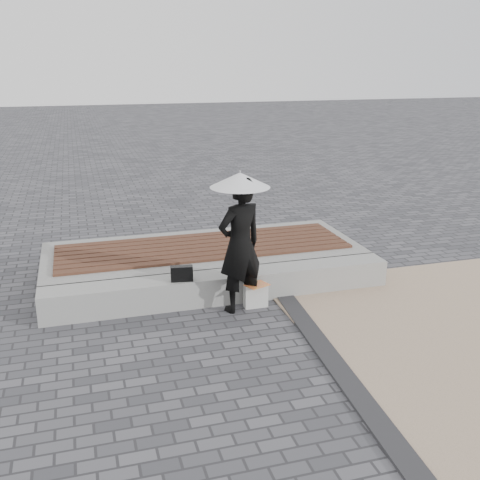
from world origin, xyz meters
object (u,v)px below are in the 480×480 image
object	(u,v)px
woman	(240,245)
handbag	(182,274)
seating_ledge	(222,286)
parasol	(240,180)
canvas_tote	(256,295)

from	to	relation	value
woman	handbag	world-z (taller)	woman
seating_ledge	handbag	size ratio (longest dim) A/B	16.56
parasol	seating_ledge	bearing A→B (deg)	111.41
parasol	handbag	world-z (taller)	parasol
woman	canvas_tote	xyz separation A→B (m)	(0.23, 0.01, -0.76)
seating_ledge	handbag	bearing A→B (deg)	-168.70
canvas_tote	seating_ledge	bearing A→B (deg)	136.38
parasol	canvas_tote	size ratio (longest dim) A/B	2.94
seating_ledge	woman	size ratio (longest dim) A/B	2.69
handbag	woman	bearing A→B (deg)	-11.12
handbag	canvas_tote	bearing A→B (deg)	-6.18
seating_ledge	canvas_tote	world-z (taller)	seating_ledge
parasol	handbag	distance (m)	1.53
seating_ledge	handbag	xyz separation A→B (m)	(-0.60, -0.12, 0.31)
seating_ledge	canvas_tote	size ratio (longest dim) A/B	14.65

